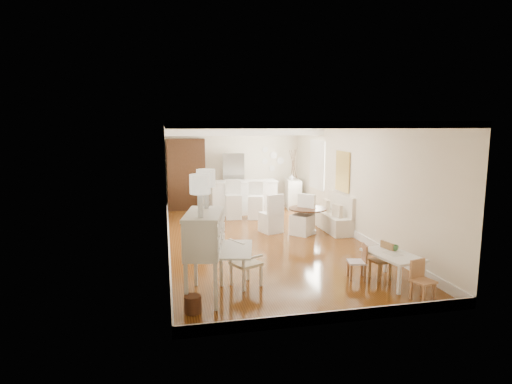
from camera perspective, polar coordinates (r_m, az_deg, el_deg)
name	(u,v)px	position (r m, az deg, el deg)	size (l,w,h in m)	color
room	(262,157)	(10.38, 0.79, 4.75)	(9.00, 9.04, 2.82)	brown
secretary_bureau	(204,255)	(6.90, -6.88, -8.38)	(1.09, 1.11, 1.40)	silver
gustavian_armchair	(246,262)	(7.43, -1.35, -9.37)	(0.47, 0.47, 0.82)	silver
wicker_basket	(193,304)	(6.59, -8.43, -14.57)	(0.26, 0.26, 0.26)	#4C2A17
kids_table	(392,268)	(7.97, 17.67, -9.65)	(0.63, 1.05, 0.52)	silver
kids_chair_a	(380,260)	(8.12, 16.25, -8.72)	(0.32, 0.32, 0.67)	#A07648
kids_chair_b	(357,261)	(7.97, 13.30, -9.00)	(0.31, 0.31, 0.64)	#9A6846
kids_chair_c	(423,281)	(7.36, 21.43, -10.94)	(0.31, 0.31, 0.64)	tan
banquette	(333,212)	(11.34, 10.23, -2.64)	(0.52, 1.60, 0.98)	silver
dining_table	(308,221)	(10.98, 6.89, -3.81)	(0.96, 0.96, 0.66)	#492A17
slip_chair_near	(302,215)	(10.80, 6.19, -3.06)	(0.48, 0.50, 1.00)	white
slip_chair_far	(271,213)	(10.99, 2.00, -2.80)	(0.48, 0.50, 1.01)	white
breakfast_counter	(244,197)	(13.27, -1.64, -0.69)	(2.05, 0.65, 1.03)	white
bar_stool_left	(234,199)	(12.56, -3.02, -1.00)	(0.46, 0.46, 1.14)	silver
bar_stool_right	(256,200)	(12.53, -0.04, -1.13)	(0.44, 0.44, 1.09)	white
pantry_cabinet	(186,174)	(14.05, -9.30, 2.35)	(1.20, 0.60, 2.30)	#381E11
fridge	(244,180)	(14.27, -1.63, 1.56)	(0.75, 0.65, 1.80)	silver
sideboard	(293,194)	(14.27, 4.94, -0.21)	(0.44, 0.99, 0.94)	silver
pencil_cup	(395,248)	(8.08, 18.02, -7.10)	(0.13, 0.13, 0.10)	#549055
branch_vase	(292,177)	(14.19, 4.79, 2.03)	(0.17, 0.17, 0.18)	white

